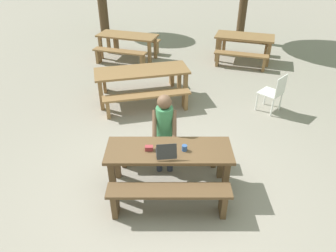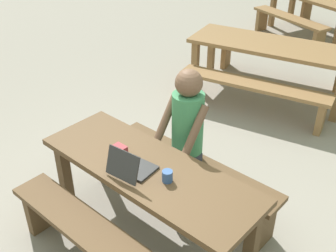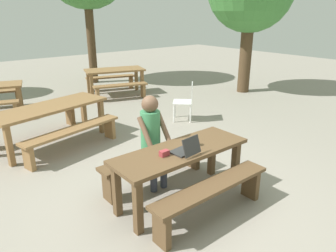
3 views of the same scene
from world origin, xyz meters
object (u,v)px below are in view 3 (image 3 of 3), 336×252
at_px(person_seated, 152,135).
at_px(picnic_table_rear, 115,73).
at_px(laptop, 186,149).
at_px(small_pouch, 164,153).
at_px(picnic_table_distant, 50,111).
at_px(plastic_chair, 186,100).
at_px(coffee_mug, 196,142).
at_px(picnic_table_front, 181,158).

xyz_separation_m(person_seated, picnic_table_rear, (2.36, 5.08, -0.14)).
distance_m(laptop, small_pouch, 0.28).
distance_m(person_seated, picnic_table_distant, 2.54).
bearing_deg(plastic_chair, picnic_table_rear, -135.75).
distance_m(laptop, picnic_table_rear, 6.21).
bearing_deg(person_seated, picnic_table_rear, 65.04).
xyz_separation_m(laptop, small_pouch, (-0.25, 0.12, -0.02)).
bearing_deg(picnic_table_rear, small_pouch, -97.61).
bearing_deg(picnic_table_distant, picnic_table_rear, 28.86).
bearing_deg(picnic_table_rear, person_seated, -97.89).
bearing_deg(coffee_mug, laptop, -157.45).
bearing_deg(picnic_table_rear, plastic_chair, -72.67).
bearing_deg(picnic_table_distant, laptop, -92.57).
xyz_separation_m(picnic_table_front, picnic_table_distant, (-0.62, 3.01, 0.03)).
bearing_deg(plastic_chair, laptop, 1.58).
height_order(plastic_chair, picnic_table_distant, plastic_chair).
bearing_deg(laptop, picnic_table_front, -112.84).
bearing_deg(picnic_table_distant, picnic_table_front, -91.30).
relative_size(person_seated, picnic_table_distant, 0.59).
height_order(small_pouch, picnic_table_rear, small_pouch).
bearing_deg(small_pouch, picnic_table_front, 4.19).
distance_m(coffee_mug, picnic_table_distant, 3.16).
distance_m(picnic_table_front, laptop, 0.23).
xyz_separation_m(picnic_table_front, coffee_mug, (0.23, -0.03, 0.17)).
bearing_deg(laptop, plastic_chair, -138.48).
height_order(laptop, picnic_table_distant, laptop).
relative_size(picnic_table_front, coffee_mug, 21.00).
distance_m(picnic_table_front, picnic_table_distant, 3.07).
relative_size(picnic_table_front, person_seated, 1.40).
height_order(small_pouch, coffee_mug, coffee_mug).
bearing_deg(picnic_table_distant, coffee_mug, -87.34).
height_order(coffee_mug, picnic_table_rear, coffee_mug).
height_order(coffee_mug, person_seated, person_seated).
xyz_separation_m(picnic_table_front, person_seated, (-0.07, 0.53, 0.18)).
bearing_deg(laptop, small_pouch, -31.74).
bearing_deg(person_seated, coffee_mug, -61.92).
xyz_separation_m(person_seated, picnic_table_distant, (-0.55, 2.47, -0.15)).
bearing_deg(picnic_table_front, small_pouch, -175.81).
xyz_separation_m(laptop, picnic_table_rear, (2.34, 5.75, -0.15)).
xyz_separation_m(picnic_table_front, small_pouch, (-0.30, -0.02, 0.16)).
height_order(coffee_mug, plastic_chair, plastic_chair).
bearing_deg(plastic_chair, picnic_table_front, 0.47).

